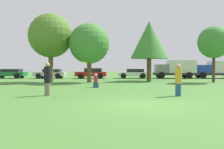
{
  "coord_description": "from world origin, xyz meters",
  "views": [
    {
      "loc": [
        -1.46,
        -9.93,
        1.61
      ],
      "look_at": [
        -1.24,
        4.13,
        1.11
      ],
      "focal_mm": 38.97,
      "sensor_mm": 36.0,
      "label": 1
    }
  ],
  "objects_px": {
    "parked_car_red": "(92,73)",
    "delivery_truck_grey": "(176,69)",
    "tree_0": "(51,36)",
    "parked_car_white": "(133,73)",
    "tree_3": "(214,42)",
    "parked_car_silver": "(50,73)",
    "bystander_sitting": "(96,82)",
    "parked_car_green": "(10,73)",
    "person_catcher": "(178,80)",
    "person_thrower": "(47,79)",
    "frisbee": "(85,62)",
    "delivery_truck_blue": "(218,69)",
    "tree_1": "(89,44)",
    "tree_2": "(149,40)"
  },
  "relations": [
    {
      "from": "tree_1",
      "to": "tree_3",
      "type": "distance_m",
      "value": 12.16
    },
    {
      "from": "bystander_sitting",
      "to": "tree_2",
      "type": "bearing_deg",
      "value": 55.73
    },
    {
      "from": "bystander_sitting",
      "to": "parked_car_green",
      "type": "bearing_deg",
      "value": 130.82
    },
    {
      "from": "frisbee",
      "to": "bystander_sitting",
      "type": "bearing_deg",
      "value": 86.28
    },
    {
      "from": "person_thrower",
      "to": "delivery_truck_blue",
      "type": "xyz_separation_m",
      "value": [
        17.78,
        18.52,
        0.31
      ]
    },
    {
      "from": "tree_1",
      "to": "person_catcher",
      "type": "bearing_deg",
      "value": -62.56
    },
    {
      "from": "frisbee",
      "to": "parked_car_white",
      "type": "relative_size",
      "value": 0.06
    },
    {
      "from": "tree_1",
      "to": "person_thrower",
      "type": "bearing_deg",
      "value": -97.94
    },
    {
      "from": "frisbee",
      "to": "tree_3",
      "type": "height_order",
      "value": "tree_3"
    },
    {
      "from": "parked_car_green",
      "to": "parked_car_red",
      "type": "bearing_deg",
      "value": 179.58
    },
    {
      "from": "frisbee",
      "to": "tree_0",
      "type": "relative_size",
      "value": 0.04
    },
    {
      "from": "tree_3",
      "to": "parked_car_silver",
      "type": "bearing_deg",
      "value": 155.46
    },
    {
      "from": "tree_1",
      "to": "parked_car_green",
      "type": "xyz_separation_m",
      "value": [
        -11.05,
        8.31,
        -3.1
      ]
    },
    {
      "from": "parked_car_green",
      "to": "parked_car_silver",
      "type": "xyz_separation_m",
      "value": [
        5.36,
        -0.23,
        -0.01
      ]
    },
    {
      "from": "tree_2",
      "to": "parked_car_green",
      "type": "xyz_separation_m",
      "value": [
        -17.25,
        6.11,
        -3.71
      ]
    },
    {
      "from": "parked_car_white",
      "to": "parked_car_red",
      "type": "bearing_deg",
      "value": 5.64
    },
    {
      "from": "bystander_sitting",
      "to": "delivery_truck_blue",
      "type": "xyz_separation_m",
      "value": [
        15.4,
        13.62,
        0.78
      ]
    },
    {
      "from": "person_thrower",
      "to": "person_catcher",
      "type": "height_order",
      "value": "person_thrower"
    },
    {
      "from": "parked_car_silver",
      "to": "bystander_sitting",
      "type": "bearing_deg",
      "value": 118.15
    },
    {
      "from": "parked_car_green",
      "to": "delivery_truck_grey",
      "type": "height_order",
      "value": "delivery_truck_grey"
    },
    {
      "from": "person_catcher",
      "to": "parked_car_green",
      "type": "bearing_deg",
      "value": -46.29
    },
    {
      "from": "bystander_sitting",
      "to": "tree_0",
      "type": "xyz_separation_m",
      "value": [
        -4.84,
        6.37,
        4.17
      ]
    },
    {
      "from": "frisbee",
      "to": "delivery_truck_blue",
      "type": "xyz_separation_m",
      "value": [
        15.74,
        18.75,
        -0.58
      ]
    },
    {
      "from": "bystander_sitting",
      "to": "delivery_truck_grey",
      "type": "distance_m",
      "value": 16.92
    },
    {
      "from": "tree_0",
      "to": "parked_car_silver",
      "type": "distance_m",
      "value": 8.45
    },
    {
      "from": "parked_car_red",
      "to": "delivery_truck_grey",
      "type": "bearing_deg",
      "value": -175.8
    },
    {
      "from": "frisbee",
      "to": "bystander_sitting",
      "type": "distance_m",
      "value": 5.32
    },
    {
      "from": "tree_0",
      "to": "parked_car_white",
      "type": "height_order",
      "value": "tree_0"
    },
    {
      "from": "person_catcher",
      "to": "parked_car_red",
      "type": "height_order",
      "value": "person_catcher"
    },
    {
      "from": "tree_2",
      "to": "parked_car_white",
      "type": "relative_size",
      "value": 1.57
    },
    {
      "from": "parked_car_white",
      "to": "tree_0",
      "type": "bearing_deg",
      "value": 41.12
    },
    {
      "from": "delivery_truck_grey",
      "to": "person_thrower",
      "type": "bearing_deg",
      "value": 58.96
    },
    {
      "from": "frisbee",
      "to": "tree_2",
      "type": "xyz_separation_m",
      "value": [
        5.61,
        12.88,
        2.57
      ]
    },
    {
      "from": "bystander_sitting",
      "to": "tree_3",
      "type": "relative_size",
      "value": 0.19
    },
    {
      "from": "parked_car_red",
      "to": "parked_car_white",
      "type": "distance_m",
      "value": 5.45
    },
    {
      "from": "tree_0",
      "to": "parked_car_white",
      "type": "distance_m",
      "value": 12.29
    },
    {
      "from": "bystander_sitting",
      "to": "tree_0",
      "type": "distance_m",
      "value": 9.03
    },
    {
      "from": "person_thrower",
      "to": "parked_car_red",
      "type": "distance_m",
      "value": 18.28
    },
    {
      "from": "person_catcher",
      "to": "frisbee",
      "type": "relative_size",
      "value": 6.99
    },
    {
      "from": "tree_2",
      "to": "tree_3",
      "type": "xyz_separation_m",
      "value": [
        5.95,
        -2.27,
        -0.46
      ]
    },
    {
      "from": "person_thrower",
      "to": "tree_3",
      "type": "height_order",
      "value": "tree_3"
    },
    {
      "from": "bystander_sitting",
      "to": "delivery_truck_blue",
      "type": "relative_size",
      "value": 0.17
    },
    {
      "from": "frisbee",
      "to": "tree_0",
      "type": "bearing_deg",
      "value": 111.4
    },
    {
      "from": "frisbee",
      "to": "parked_car_white",
      "type": "xyz_separation_m",
      "value": [
        4.55,
        18.8,
        -1.13
      ]
    },
    {
      "from": "parked_car_green",
      "to": "parked_car_silver",
      "type": "bearing_deg",
      "value": 179.78
    },
    {
      "from": "person_thrower",
      "to": "parked_car_green",
      "type": "height_order",
      "value": "person_thrower"
    },
    {
      "from": "parked_car_green",
      "to": "frisbee",
      "type": "bearing_deg",
      "value": 123.77
    },
    {
      "from": "person_thrower",
      "to": "bystander_sitting",
      "type": "height_order",
      "value": "person_thrower"
    },
    {
      "from": "tree_3",
      "to": "parked_car_red",
      "type": "distance_m",
      "value": 15.09
    },
    {
      "from": "parked_car_green",
      "to": "delivery_truck_blue",
      "type": "xyz_separation_m",
      "value": [
        27.37,
        -0.24,
        0.55
      ]
    }
  ]
}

